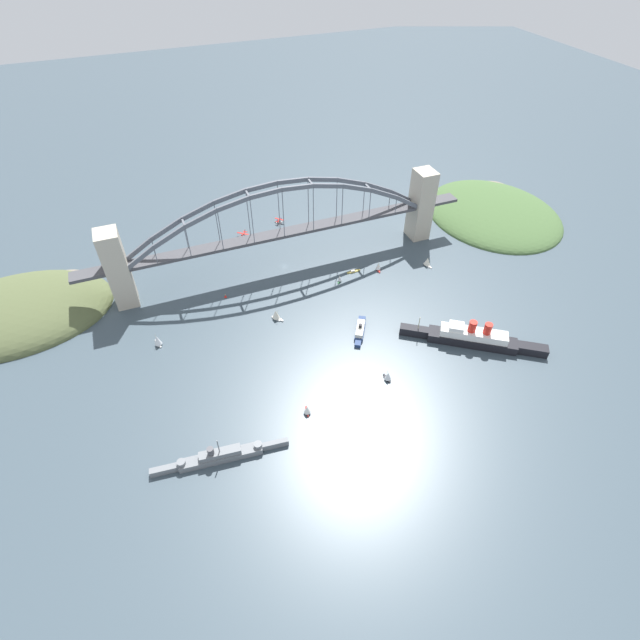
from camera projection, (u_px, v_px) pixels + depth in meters
The scene contains 18 objects.
ground_plane at pixel (284, 266), 395.01m from camera, with size 1400.00×1400.00×0.00m, color #3D4C56.
harbor_arch_bridge at pixel (282, 232), 373.19m from camera, with size 307.73×17.93×72.04m.
headland_west_shore at pixel (493, 213), 455.56m from camera, with size 117.01×133.81×21.95m.
headland_east_shore at pixel (19, 314), 352.32m from camera, with size 135.93×95.58×30.83m.
ocean_liner at pixel (473, 338), 326.47m from camera, with size 84.15×60.91×19.41m.
naval_cruiser at pixel (220, 456), 263.25m from camera, with size 74.92×11.47×17.44m.
harbor_ferry_steamer at pixel (360, 330), 336.29m from camera, with size 19.32×27.57×7.95m.
seaplane_taxiing_near_bridge at pixel (244, 234), 425.67m from camera, with size 9.63×9.16×4.72m.
seaplane_second_in_formation at pixel (279, 221), 441.79m from camera, with size 8.32×8.35×4.96m.
small_boat_0 at pixel (157, 340), 326.11m from camera, with size 6.21×8.93×9.51m.
small_boat_1 at pixel (340, 278), 377.99m from camera, with size 5.13×5.43×6.25m.
small_boat_2 at pixel (427, 261), 392.54m from camera, with size 5.82×8.75×8.64m.
small_boat_3 at pixel (276, 314), 345.38m from camera, with size 8.01×8.66×9.20m.
small_boat_4 at pixel (388, 376), 304.33m from camera, with size 4.46×7.61×7.43m.
small_boat_5 at pixel (307, 410), 285.47m from camera, with size 4.87×7.58×7.13m.
small_boat_6 at pixel (353, 271), 388.49m from camera, with size 11.14×2.75×1.89m.
small_boat_7 at pixel (378, 266), 388.34m from camera, with size 4.41×7.36×8.14m.
channel_marker_buoy at pixel (225, 296), 365.20m from camera, with size 2.20×2.20×2.75m.
Camera 1 is at (90.18, 308.08, 236.15)m, focal length 27.30 mm.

